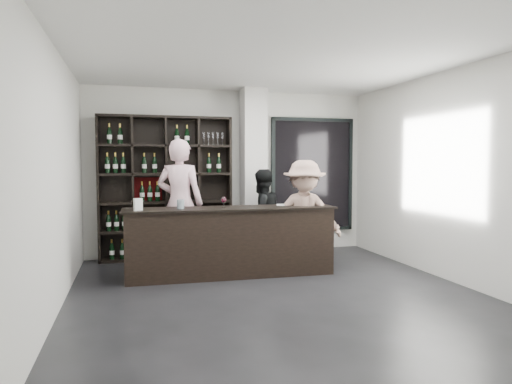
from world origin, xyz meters
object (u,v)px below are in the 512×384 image
object	(u,v)px
tasting_counter	(231,242)
taster_pink	(180,203)
wine_shelf	(166,188)
taster_black	(261,215)
customer	(304,216)

from	to	relation	value
tasting_counter	taster_pink	xyz separation A→B (m)	(-0.64, 0.75, 0.50)
tasting_counter	taster_pink	bearing A→B (deg)	132.47
wine_shelf	taster_black	xyz separation A→B (m)	(1.50, -0.61, -0.44)
taster_pink	taster_black	size ratio (longest dim) A/B	1.31
tasting_counter	customer	world-z (taller)	customer
tasting_counter	customer	bearing A→B (deg)	-1.06
tasting_counter	taster_pink	distance (m)	1.11
wine_shelf	taster_pink	world-z (taller)	wine_shelf
wine_shelf	tasting_counter	distance (m)	1.81
wine_shelf	customer	bearing A→B (deg)	-38.67
taster_pink	customer	world-z (taller)	taster_pink
taster_pink	customer	bearing A→B (deg)	179.51
taster_pink	customer	xyz separation A→B (m)	(1.74, -0.81, -0.16)
taster_pink	taster_black	xyz separation A→B (m)	(1.34, 0.10, -0.24)
customer	taster_pink	bearing A→B (deg)	170.02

